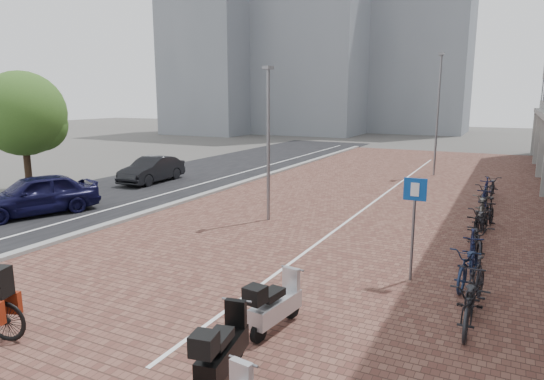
{
  "coord_description": "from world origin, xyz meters",
  "views": [
    {
      "loc": [
        7.32,
        -8.55,
        4.49
      ],
      "look_at": [
        0.0,
        6.0,
        1.3
      ],
      "focal_mm": 31.62,
      "sensor_mm": 36.0,
      "label": 1
    }
  ],
  "objects_px": {
    "car_navy": "(35,195)",
    "car_dark": "(152,170)",
    "scooter_mid": "(223,347)",
    "parking_sign": "(414,212)",
    "scooter_front": "(276,303)"
  },
  "relations": [
    {
      "from": "car_navy",
      "to": "car_dark",
      "type": "bearing_deg",
      "value": 116.64
    },
    {
      "from": "car_navy",
      "to": "scooter_mid",
      "type": "distance_m",
      "value": 13.78
    },
    {
      "from": "car_dark",
      "to": "parking_sign",
      "type": "distance_m",
      "value": 17.03
    },
    {
      "from": "car_dark",
      "to": "scooter_front",
      "type": "xyz_separation_m",
      "value": [
        13.14,
        -11.79,
        -0.11
      ]
    },
    {
      "from": "car_dark",
      "to": "scooter_mid",
      "type": "xyz_separation_m",
      "value": [
        13.14,
        -13.67,
        -0.1
      ]
    },
    {
      "from": "car_navy",
      "to": "parking_sign",
      "type": "relative_size",
      "value": 1.78
    },
    {
      "from": "car_dark",
      "to": "scooter_mid",
      "type": "distance_m",
      "value": 18.96
    },
    {
      "from": "scooter_front",
      "to": "scooter_mid",
      "type": "height_order",
      "value": "scooter_mid"
    },
    {
      "from": "scooter_mid",
      "to": "parking_sign",
      "type": "relative_size",
      "value": 0.65
    },
    {
      "from": "car_navy",
      "to": "scooter_mid",
      "type": "xyz_separation_m",
      "value": [
        12.36,
        -6.08,
        -0.2
      ]
    },
    {
      "from": "car_dark",
      "to": "scooter_front",
      "type": "bearing_deg",
      "value": -45.08
    },
    {
      "from": "parking_sign",
      "to": "car_dark",
      "type": "bearing_deg",
      "value": 151.89
    },
    {
      "from": "car_navy",
      "to": "scooter_mid",
      "type": "relative_size",
      "value": 2.72
    },
    {
      "from": "car_navy",
      "to": "scooter_front",
      "type": "height_order",
      "value": "car_navy"
    },
    {
      "from": "scooter_mid",
      "to": "parking_sign",
      "type": "xyz_separation_m",
      "value": [
        1.85,
        5.65,
        1.17
      ]
    }
  ]
}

